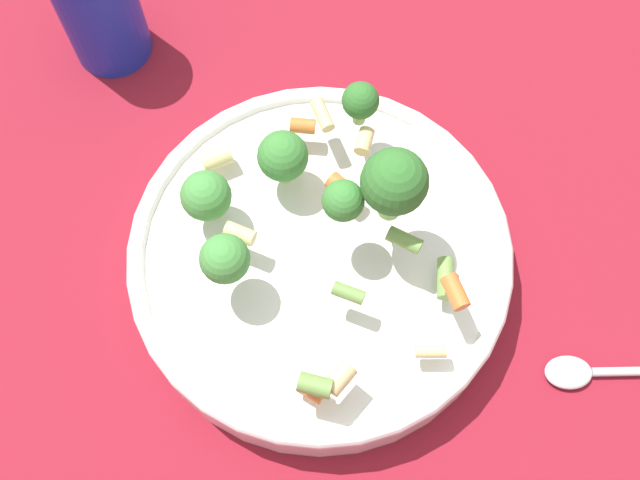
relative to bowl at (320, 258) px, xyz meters
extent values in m
plane|color=maroon|center=(0.00, 0.00, -0.03)|extent=(3.00, 3.00, 0.00)
cylinder|color=white|center=(0.00, 0.00, -0.01)|extent=(0.29, 0.29, 0.04)
torus|color=white|center=(0.00, 0.00, 0.02)|extent=(0.29, 0.29, 0.01)
cylinder|color=#8CB766|center=(-0.07, -0.05, 0.03)|extent=(0.01, 0.01, 0.01)
sphere|color=#479342|center=(-0.07, -0.05, 0.05)|extent=(0.04, 0.04, 0.04)
cylinder|color=#8CB766|center=(-0.01, -0.07, 0.04)|extent=(0.01, 0.01, 0.01)
sphere|color=#479342|center=(-0.01, -0.07, 0.06)|extent=(0.04, 0.04, 0.04)
cylinder|color=#8CB766|center=(0.01, 0.05, 0.06)|extent=(0.02, 0.02, 0.03)
sphere|color=#33722D|center=(0.01, 0.05, 0.10)|extent=(0.05, 0.05, 0.05)
cylinder|color=#8CB766|center=(0.00, 0.02, 0.06)|extent=(0.01, 0.01, 0.01)
sphere|color=#3D8438|center=(0.00, 0.02, 0.08)|extent=(0.03, 0.03, 0.03)
cylinder|color=#8CB766|center=(-0.07, 0.01, 0.03)|extent=(0.01, 0.01, 0.01)
sphere|color=#3D8438|center=(-0.07, 0.01, 0.05)|extent=(0.04, 0.04, 0.04)
cylinder|color=#8CB766|center=(-0.06, 0.08, 0.05)|extent=(0.01, 0.01, 0.02)
sphere|color=#33722D|center=(-0.06, 0.08, 0.07)|extent=(0.03, 0.03, 0.03)
cylinder|color=orange|center=(-0.09, 0.04, 0.04)|extent=(0.02, 0.02, 0.01)
cylinder|color=beige|center=(-0.08, 0.05, 0.05)|extent=(0.03, 0.02, 0.01)
cylinder|color=#729E4C|center=(0.07, 0.06, 0.03)|extent=(0.03, 0.03, 0.01)
cylinder|color=orange|center=(-0.03, 0.04, 0.03)|extent=(0.03, 0.02, 0.01)
cylinder|color=beige|center=(-0.03, -0.05, 0.05)|extent=(0.03, 0.02, 0.01)
cylinder|color=#729E4C|center=(0.04, 0.04, 0.06)|extent=(0.03, 0.02, 0.01)
cylinder|color=beige|center=(-0.04, 0.07, 0.05)|extent=(0.02, 0.02, 0.01)
cylinder|color=beige|center=(-0.10, -0.03, 0.03)|extent=(0.02, 0.03, 0.01)
cylinder|color=orange|center=(0.09, -0.06, 0.03)|extent=(0.02, 0.02, 0.01)
cylinder|color=beige|center=(0.09, -0.05, 0.05)|extent=(0.02, 0.02, 0.01)
cylinder|color=beige|center=(0.11, 0.02, 0.03)|extent=(0.02, 0.02, 0.01)
cylinder|color=orange|center=(0.09, 0.05, 0.06)|extent=(0.03, 0.02, 0.01)
cylinder|color=#729E4C|center=(0.05, -0.01, 0.05)|extent=(0.02, 0.02, 0.01)
cylinder|color=#729E4C|center=(0.09, -0.06, 0.05)|extent=(0.03, 0.02, 0.01)
cylinder|color=#192DAD|center=(-0.29, -0.04, 0.03)|extent=(0.07, 0.07, 0.11)
ellipsoid|color=silver|center=(0.17, 0.11, -0.02)|extent=(0.04, 0.04, 0.01)
camera|label=1|loc=(0.18, -0.12, 0.54)|focal=42.00mm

